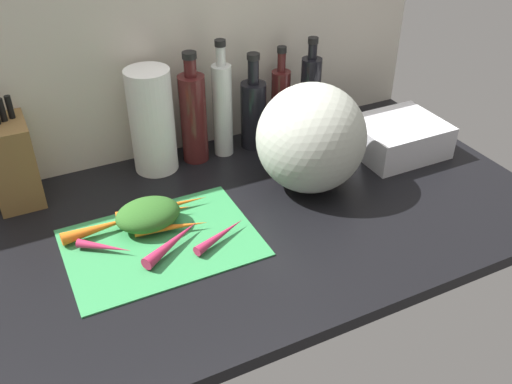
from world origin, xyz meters
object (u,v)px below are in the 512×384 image
object	(u,v)px
bottle_1	(222,108)
bottle_3	(281,102)
bottle_0	(193,116)
carrot_6	(154,212)
carrot_2	(104,247)
carrot_4	(172,242)
carrot_3	(100,228)
bottle_4	(310,97)
carrot_5	(220,235)
paper_towel_roll	(152,121)
bottle_2	(253,112)
carrot_1	(172,228)
knife_block	(12,162)
carrot_0	(171,205)
winter_squash	(311,138)
cutting_board	(161,242)
dish_rack	(397,137)

from	to	relation	value
bottle_1	bottle_3	world-z (taller)	bottle_1
bottle_0	carrot_6	bearing A→B (deg)	-130.49
carrot_2	carrot_4	distance (cm)	14.63
carrot_6	bottle_0	distance (cm)	31.37
carrot_3	bottle_4	distance (cm)	69.79
bottle_4	carrot_5	bearing A→B (deg)	-141.40
paper_towel_roll	bottle_0	size ratio (longest dim) A/B	0.91
bottle_0	bottle_2	xyz separation A→B (cm)	(17.55, -0.32, -2.35)
carrot_1	bottle_4	bearing A→B (deg)	27.65
carrot_3	knife_block	distance (cm)	28.61
carrot_5	knife_block	distance (cm)	53.64
bottle_1	bottle_2	bearing A→B (deg)	0.74
carrot_1	knife_block	xyz separation A→B (cm)	(-28.72, 30.21, 8.74)
carrot_2	bottle_3	world-z (taller)	bottle_3
carrot_0	carrot_5	world-z (taller)	same
carrot_6	paper_towel_roll	size ratio (longest dim) A/B	0.63
winter_squash	carrot_1	bearing A→B (deg)	-173.67
winter_squash	bottle_1	xyz separation A→B (cm)	(-12.70, 25.03, 0.18)
cutting_board	bottle_0	size ratio (longest dim) A/B	1.37
carrot_0	carrot_4	bearing A→B (deg)	-108.44
bottle_0	bottle_1	xyz separation A→B (cm)	(8.23, -0.44, 0.91)
carrot_0	carrot_1	bearing A→B (deg)	-108.30
carrot_3	bottle_1	distance (cm)	47.26
bottle_2	dish_rack	bearing A→B (deg)	-31.79
carrot_0	carrot_5	xyz separation A→B (cm)	(5.93, -15.63, -0.03)
cutting_board	carrot_3	size ratio (longest dim) A/B	2.39
paper_towel_roll	carrot_5	bearing A→B (deg)	-85.88
dish_rack	bottle_2	bearing A→B (deg)	148.21
dish_rack	paper_towel_roll	bearing A→B (deg)	161.02
carrot_3	bottle_0	size ratio (longest dim) A/B	0.57
carrot_6	knife_block	bearing A→B (deg)	139.48
carrot_5	bottle_3	bearing A→B (deg)	47.13
carrot_5	dish_rack	bearing A→B (deg)	14.26
carrot_0	carrot_6	size ratio (longest dim) A/B	1.02
dish_rack	bottle_4	bearing A→B (deg)	132.96
winter_squash	paper_towel_roll	bearing A→B (deg)	141.48
carrot_3	paper_towel_roll	distance (cm)	32.91
paper_towel_roll	bottle_3	bearing A→B (deg)	2.08
carrot_1	bottle_1	xyz separation A→B (cm)	(25.51, 29.27, 11.82)
carrot_0	bottle_1	xyz separation A→B (cm)	(22.72, 20.82, 11.83)
bottle_3	carrot_6	bearing A→B (deg)	-152.61
cutting_board	carrot_2	bearing A→B (deg)	169.97
carrot_1	paper_towel_roll	world-z (taller)	paper_towel_roll
bottle_1	bottle_2	world-z (taller)	bottle_1
carrot_1	paper_towel_roll	size ratio (longest dim) A/B	0.60
bottle_0	bottle_3	size ratio (longest dim) A/B	1.12
bottle_1	bottle_3	size ratio (longest dim) A/B	1.20
carrot_0	winter_squash	size ratio (longest dim) A/B	0.65
knife_block	bottle_1	size ratio (longest dim) A/B	0.81
knife_block	carrot_5	bearing A→B (deg)	-44.96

